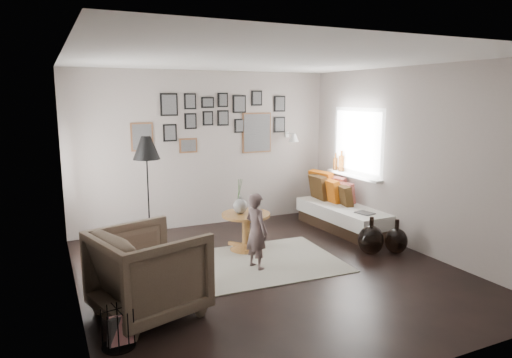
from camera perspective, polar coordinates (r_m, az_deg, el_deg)
name	(u,v)px	position (r m, az deg, el deg)	size (l,w,h in m)	color
ground	(269,271)	(5.88, 1.66, -11.44)	(4.80, 4.80, 0.00)	black
wall_back	(205,149)	(7.73, -6.35, 3.70)	(4.50, 4.50, 0.00)	gray
wall_front	(415,216)	(3.61, 19.29, -4.36)	(4.50, 4.50, 0.00)	gray
wall_left	(71,185)	(4.96, -22.15, -0.67)	(4.80, 4.80, 0.00)	gray
wall_right	(411,159)	(6.85, 18.79, 2.37)	(4.80, 4.80, 0.00)	gray
ceiling	(270,60)	(5.48, 1.81, 14.70)	(4.80, 4.80, 0.00)	white
door_left	(67,188)	(6.18, -22.50, -1.02)	(0.00, 2.14, 2.14)	white
window_right	(348,171)	(7.86, 11.48, 0.96)	(0.15, 1.32, 1.30)	white
gallery_wall	(221,123)	(7.78, -4.36, 7.05)	(2.74, 0.03, 1.08)	brown
wall_sconce	(293,138)	(8.11, 4.70, 5.19)	(0.18, 0.36, 0.16)	white
rug	(255,263)	(6.12, -0.13, -10.48)	(2.22, 1.56, 0.01)	#EBE8CF
pedestal_table	(246,233)	(6.57, -1.26, -6.77)	(0.69, 0.69, 0.54)	brown
vase	(240,203)	(6.44, -2.00, -3.03)	(0.20, 0.20, 0.49)	black
candles	(253,204)	(6.50, -0.38, -3.14)	(0.12, 0.12, 0.26)	black
daybed	(343,212)	(7.76, 10.78, -4.02)	(0.86, 1.88, 0.88)	black
magazine_on_daybed	(365,213)	(7.21, 13.45, -4.15)	(0.20, 0.27, 0.01)	black
armchair	(149,272)	(4.77, -13.25, -11.28)	(0.96, 0.98, 0.89)	brown
armchair_cushion	(151,267)	(4.81, -13.04, -10.67)	(0.40, 0.40, 0.10)	white
floor_lamp	(146,152)	(6.58, -13.53, 3.28)	(0.38, 0.38, 1.63)	black
magazine_basket	(118,328)	(4.38, -16.85, -17.41)	(0.33, 0.33, 0.35)	black
demijohn_large	(371,240)	(6.60, 14.15, -7.40)	(0.36, 0.36, 0.54)	black
demijohn_small	(396,241)	(6.74, 17.12, -7.38)	(0.32, 0.32, 0.49)	black
child	(256,231)	(5.81, 0.03, -6.55)	(0.36, 0.24, 0.99)	brown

